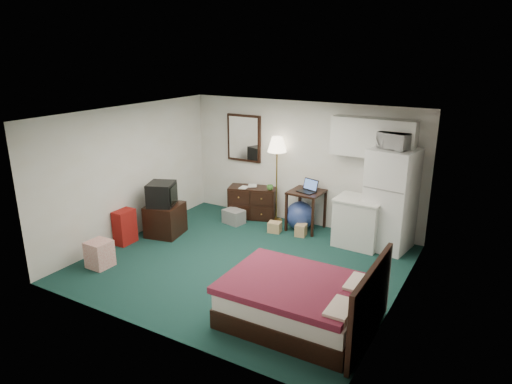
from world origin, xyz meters
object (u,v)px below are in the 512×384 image
Objects in this scene: fridge at (391,199)px; tv_stand at (165,220)px; floor_lamp at (277,180)px; dresser at (253,202)px; desk at (306,210)px; suitcase at (125,227)px; kitchen_counter at (358,223)px; bed at (296,302)px.

fridge is 2.75× the size of tv_stand.
dresser is at bearing -172.51° from floor_lamp.
fridge is (1.64, -0.05, 0.51)m from desk.
suitcase is at bearing -136.53° from desk.
bed is (0.07, -2.80, -0.15)m from kitchen_counter.
fridge is 2.85× the size of suitcase.
floor_lamp is 2.05× the size of kitchen_counter.
bed is at bearing -69.14° from dresser.
dresser reaches higher than tv_stand.
dresser reaches higher than bed.
dresser is 3.96m from bed.
suitcase reaches higher than tv_stand.
floor_lamp is 1.96m from kitchen_counter.
floor_lamp is at bearing -10.36° from dresser.
bed is (-0.42, -2.99, -0.63)m from fridge.
dresser is at bearing 175.24° from kitchen_counter.
floor_lamp reaches higher than desk.
floor_lamp is 2.78× the size of suitcase.
fridge is 3.08m from bed.
desk reaches higher than tv_stand.
dresser is 0.77m from floor_lamp.
fridge is at bearing -19.87° from dresser.
dresser is 1.24× the size of desk.
tv_stand is (-3.89, -1.56, -0.61)m from fridge.
fridge reaches higher than bed.
dresser is 0.56× the size of floor_lamp.
dresser is 1.14× the size of kitchen_counter.
desk reaches higher than bed.
dresser is 2.72m from suitcase.
bed is at bearing -11.73° from suitcase.
floor_lamp is 0.88m from desk.
fridge is 4.86m from suitcase.
suitcase is at bearing 168.44° from bed.
kitchen_counter is 0.49× the size of bed.
bed is (1.22, -3.04, -0.11)m from desk.
dresser is at bearing 47.48° from tv_stand.
dresser is at bearing 179.71° from desk.
fridge is (2.90, -0.10, 0.58)m from dresser.
kitchen_counter is at bearing 27.89° from suitcase.
desk is 0.45× the size of bed.
bed is (2.48, -3.09, -0.05)m from dresser.
dresser is 0.54× the size of fridge.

